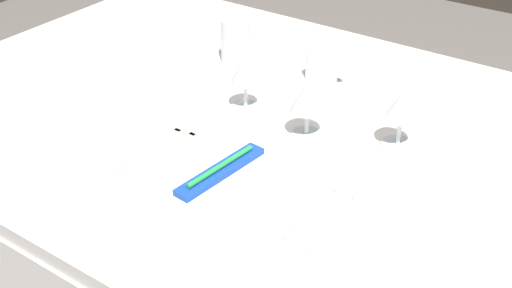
{
  "coord_description": "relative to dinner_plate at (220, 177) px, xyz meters",
  "views": [
    {
      "loc": [
        0.62,
        -1.01,
        1.45
      ],
      "look_at": [
        -0.0,
        -0.11,
        0.76
      ],
      "focal_mm": 45.31,
      "sensor_mm": 36.0,
      "label": 1
    }
  ],
  "objects": [
    {
      "name": "wine_glass_centre",
      "position": [
        -0.12,
        0.26,
        0.08
      ],
      "size": [
        0.07,
        0.07,
        0.13
      ],
      "color": "silver",
      "rests_on": "dining_table"
    },
    {
      "name": "fork_inner",
      "position": [
        -0.18,
        0.03,
        -0.01
      ],
      "size": [
        0.02,
        0.22,
        0.0
      ],
      "color": "beige",
      "rests_on": "dining_table"
    },
    {
      "name": "spoon_tea",
      "position": [
        0.24,
        0.05,
        -0.01
      ],
      "size": [
        0.03,
        0.21,
        0.01
      ],
      "color": "beige",
      "rests_on": "dining_table"
    },
    {
      "name": "fork_outer",
      "position": [
        -0.15,
        0.03,
        -0.01
      ],
      "size": [
        0.03,
        0.23,
        0.0
      ],
      "color": "beige",
      "rests_on": "dining_table"
    },
    {
      "name": "coffee_cup_left",
      "position": [
        -0.05,
        0.47,
        0.04
      ],
      "size": [
        0.1,
        0.08,
        0.07
      ],
      "color": "white",
      "rests_on": "saucer_left"
    },
    {
      "name": "dinner_plate",
      "position": [
        0.0,
        0.0,
        0.0
      ],
      "size": [
        0.24,
        0.24,
        0.02
      ],
      "primitive_type": "cylinder",
      "color": "white",
      "rests_on": "dining_table"
    },
    {
      "name": "saucer_left",
      "position": [
        -0.05,
        0.47,
        -0.0
      ],
      "size": [
        0.12,
        0.12,
        0.01
      ],
      "primitive_type": "cylinder",
      "color": "white",
      "rests_on": "dining_table"
    },
    {
      "name": "drink_tumbler",
      "position": [
        -0.28,
        0.44,
        0.05
      ],
      "size": [
        0.07,
        0.07,
        0.12
      ],
      "color": "silver",
      "rests_on": "dining_table"
    },
    {
      "name": "wine_glass_right",
      "position": [
        0.05,
        0.24,
        0.08
      ],
      "size": [
        0.08,
        0.08,
        0.13
      ],
      "color": "silver",
      "rests_on": "dining_table"
    },
    {
      "name": "wine_glass_left",
      "position": [
        0.22,
        0.31,
        0.08
      ],
      "size": [
        0.07,
        0.07,
        0.13
      ],
      "color": "silver",
      "rests_on": "dining_table"
    },
    {
      "name": "spoon_soup",
      "position": [
        0.18,
        0.05,
        -0.01
      ],
      "size": [
        0.03,
        0.21,
        0.01
      ],
      "color": "beige",
      "rests_on": "dining_table"
    },
    {
      "name": "toothbrush_package",
      "position": [
        0.0,
        0.0,
        0.02
      ],
      "size": [
        0.06,
        0.21,
        0.02
      ],
      "color": "blue",
      "rests_on": "dinner_plate"
    },
    {
      "name": "dining_table",
      "position": [
        0.0,
        0.23,
        -0.09
      ],
      "size": [
        1.8,
        1.11,
        0.74
      ],
      "color": "white",
      "rests_on": "ground"
    },
    {
      "name": "dinner_knife",
      "position": [
        0.15,
        0.01,
        -0.01
      ],
      "size": [
        0.03,
        0.21,
        0.0
      ],
      "color": "beige",
      "rests_on": "dining_table"
    },
    {
      "name": "spoon_dessert",
      "position": [
        0.21,
        0.04,
        -0.01
      ],
      "size": [
        0.03,
        0.21,
        0.01
      ],
      "color": "beige",
      "rests_on": "dining_table"
    }
  ]
}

